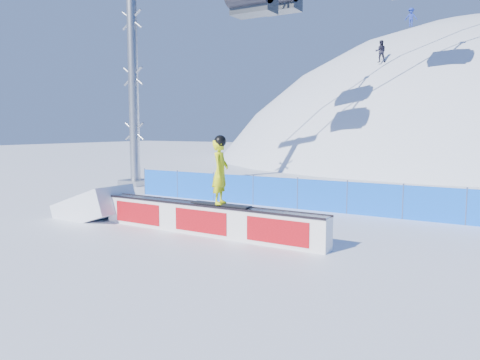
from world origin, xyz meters
The scene contains 6 objects.
ground centered at (0.00, 0.00, 0.00)m, with size 160.00×160.00×0.00m, color white.
snow_hill centered at (0.00, 42.00, -18.00)m, with size 64.00×64.00×64.00m.
safety_fence centered at (0.00, 4.50, 0.60)m, with size 22.05×0.05×1.30m.
rail_box centered at (-3.50, -1.01, 0.46)m, with size 7.82×0.70×0.94m.
snow_ramp centered at (-8.38, -0.92, 0.00)m, with size 2.53×1.69×0.95m, color white, non-canonical shape.
snowboarder centered at (-2.95, -1.02, 1.93)m, with size 1.95×0.78×2.03m.
Camera 1 is at (4.49, -12.19, 3.15)m, focal length 35.00 mm.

